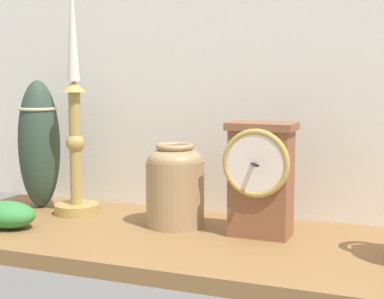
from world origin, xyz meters
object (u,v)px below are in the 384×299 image
(candlestick_tall_left, at_px, (75,130))
(tall_ceramic_vase, at_px, (39,144))
(mantel_clock, at_px, (260,177))
(brass_vase_jar, at_px, (175,183))

(candlestick_tall_left, bearing_deg, tall_ceramic_vase, 167.94)
(mantel_clock, distance_m, candlestick_tall_left, 0.36)
(brass_vase_jar, xyz_separation_m, tall_ceramic_vase, (-0.30, 0.03, 0.05))
(mantel_clock, xyz_separation_m, brass_vase_jar, (-0.15, 0.01, -0.02))
(mantel_clock, distance_m, tall_ceramic_vase, 0.46)
(mantel_clock, height_order, brass_vase_jar, mantel_clock)
(candlestick_tall_left, height_order, tall_ceramic_vase, candlestick_tall_left)
(candlestick_tall_left, bearing_deg, mantel_clock, -3.88)
(mantel_clock, relative_size, candlestick_tall_left, 0.41)
(candlestick_tall_left, relative_size, tall_ceramic_vase, 1.81)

